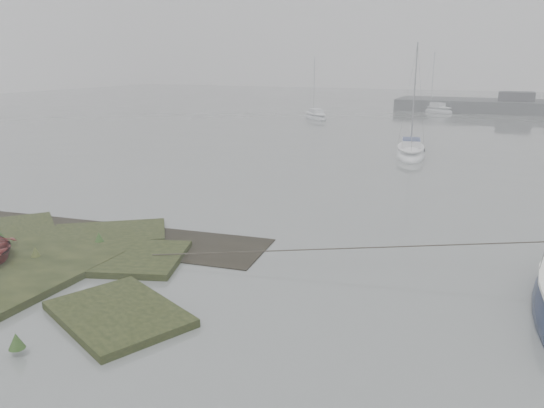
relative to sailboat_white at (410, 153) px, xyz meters
The scene contains 4 objects.
ground 5.63m from the sailboat_white, 127.00° to the left, with size 160.00×160.00×0.00m, color slate.
sailboat_white is the anchor object (origin of this frame).
sailboat_far_a 23.72m from the sailboat_white, 124.16° to the left, with size 4.37×4.87×6.97m.
sailboat_far_c 32.83m from the sailboat_white, 94.18° to the left, with size 5.42×4.76×7.71m.
Camera 1 is at (8.75, -9.96, 6.19)m, focal length 35.00 mm.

